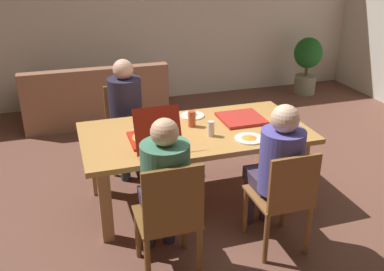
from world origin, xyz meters
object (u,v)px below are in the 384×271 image
(drinking_glass_2, at_px, (211,129))
(couch, at_px, (96,101))
(dining_table, at_px, (195,140))
(person_1, at_px, (164,182))
(person_2, at_px, (277,164))
(plate_0, at_px, (192,115))
(potted_plant, at_px, (307,62))
(chair_0, at_px, (126,125))
(person_0, at_px, (126,107))
(drinking_glass_0, at_px, (192,119))
(pizza_box_1, at_px, (153,137))
(drinking_glass_1, at_px, (278,118))
(chair_2, at_px, (284,198))
(plate_1, at_px, (249,138))
(pizza_box_0, at_px, (241,118))
(chair_1, at_px, (170,217))

(drinking_glass_2, xyz_separation_m, couch, (-0.78, 2.52, -0.50))
(dining_table, relative_size, person_1, 1.68)
(person_2, distance_m, drinking_glass_2, 0.71)
(plate_0, bearing_deg, person_1, -116.37)
(person_2, bearing_deg, potted_plant, 55.26)
(chair_0, relative_size, person_0, 0.73)
(potted_plant, bearing_deg, drinking_glass_0, -138.12)
(dining_table, relative_size, pizza_box_1, 3.93)
(drinking_glass_0, bearing_deg, drinking_glass_2, -70.68)
(person_2, height_order, potted_plant, person_2)
(pizza_box_1, height_order, potted_plant, pizza_box_1)
(person_0, xyz_separation_m, drinking_glass_1, (1.29, -0.88, 0.06))
(chair_0, height_order, drinking_glass_1, chair_0)
(person_2, bearing_deg, pizza_box_1, 141.88)
(person_0, bearing_deg, drinking_glass_2, -58.48)
(chair_2, bearing_deg, drinking_glass_1, 66.39)
(person_0, relative_size, pizza_box_1, 2.33)
(pizza_box_1, bearing_deg, plate_1, -13.10)
(plate_1, bearing_deg, person_2, -87.05)
(potted_plant, bearing_deg, person_1, -133.78)
(drinking_glass_0, bearing_deg, pizza_box_0, 0.92)
(plate_0, relative_size, drinking_glass_0, 1.59)
(pizza_box_0, relative_size, drinking_glass_2, 2.94)
(person_0, bearing_deg, pizza_box_1, -85.59)
(pizza_box_1, bearing_deg, chair_0, 93.90)
(person_0, height_order, person_1, person_1)
(chair_0, distance_m, pizza_box_1, 1.11)
(couch, xyz_separation_m, potted_plant, (3.41, 0.18, 0.25))
(plate_1, bearing_deg, drinking_glass_1, 31.91)
(chair_1, bearing_deg, plate_0, 66.14)
(chair_1, relative_size, person_2, 0.79)
(drinking_glass_2, bearing_deg, plate_1, -29.76)
(chair_1, bearing_deg, person_1, 90.00)
(person_1, xyz_separation_m, person_2, (0.91, 0.03, -0.01))
(chair_2, relative_size, plate_1, 3.52)
(pizza_box_0, bearing_deg, chair_0, 140.64)
(chair_0, distance_m, plate_0, 0.86)
(drinking_glass_0, height_order, couch, drinking_glass_0)
(pizza_box_0, distance_m, plate_1, 0.45)
(pizza_box_0, height_order, couch, couch)
(chair_1, relative_size, chair_2, 1.06)
(person_1, bearing_deg, chair_2, -7.75)
(couch, bearing_deg, plate_0, -69.29)
(chair_0, bearing_deg, person_2, -62.20)
(person_1, xyz_separation_m, drinking_glass_2, (0.59, 0.66, 0.07))
(pizza_box_1, relative_size, drinking_glass_0, 3.49)
(chair_0, bearing_deg, drinking_glass_0, -58.90)
(chair_0, xyz_separation_m, drinking_glass_0, (0.50, -0.83, 0.33))
(dining_table, xyz_separation_m, potted_plant, (2.72, 2.54, -0.09))
(person_2, height_order, plate_1, person_2)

